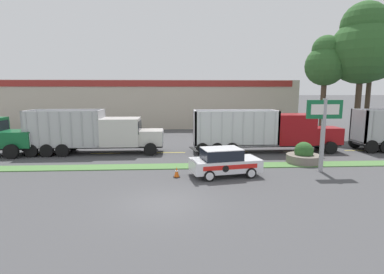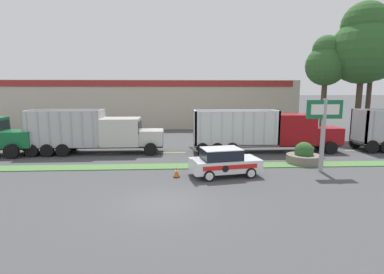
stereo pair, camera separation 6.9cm
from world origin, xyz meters
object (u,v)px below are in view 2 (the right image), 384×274
stone_planter (304,156)px  traffic_cone (176,172)px  dump_truck_mid (279,132)px  rally_car (224,162)px  store_sign_post (324,121)px  dump_truck_lead (107,134)px

stone_planter → traffic_cone: stone_planter is taller
dump_truck_mid → traffic_cone: (-8.62, -7.06, -1.33)m
rally_car → stone_planter: rally_car is taller
dump_truck_mid → store_sign_post: store_sign_post is taller
store_sign_post → traffic_cone: size_ratio=7.34×
store_sign_post → traffic_cone: bearing=-175.2°
traffic_cone → dump_truck_mid: bearing=39.3°
dump_truck_lead → traffic_cone: bearing=-52.3°
rally_car → store_sign_post: (6.35, 0.60, 2.35)m
dump_truck_mid → traffic_cone: 11.22m
rally_car → traffic_cone: 2.93m
dump_truck_mid → stone_planter: 4.26m
dump_truck_lead → rally_car: 11.21m
stone_planter → dump_truck_lead: bearing=163.4°
rally_car → dump_truck_mid: bearing=50.2°
stone_planter → store_sign_post: bearing=-85.5°
rally_car → stone_planter: 6.80m
traffic_cone → stone_planter: bearing=18.2°
rally_car → dump_truck_lead: bearing=140.0°
traffic_cone → dump_truck_lead: bearing=127.7°
rally_car → store_sign_post: size_ratio=0.95×
rally_car → store_sign_post: 6.80m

